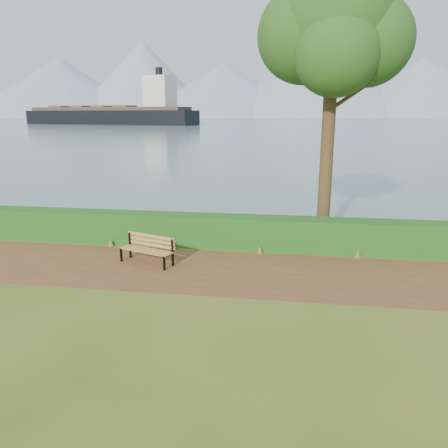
# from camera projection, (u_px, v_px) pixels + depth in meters

# --- Properties ---
(ground) EXTENTS (140.00, 140.00, 0.00)m
(ground) POSITION_uv_depth(u_px,v_px,m) (194.00, 274.00, 11.64)
(ground) COLOR #495819
(ground) RESTS_ON ground
(path) EXTENTS (40.00, 3.40, 0.01)m
(path) POSITION_uv_depth(u_px,v_px,m) (197.00, 270.00, 11.93)
(path) COLOR brown
(path) RESTS_ON ground
(hedge) EXTENTS (32.00, 0.85, 1.00)m
(hedge) POSITION_uv_depth(u_px,v_px,m) (211.00, 231.00, 14.01)
(hedge) COLOR #154413
(hedge) RESTS_ON ground
(water) EXTENTS (700.00, 510.00, 0.00)m
(water) POSITION_uv_depth(u_px,v_px,m) (289.00, 120.00, 260.64)
(water) COLOR #466571
(water) RESTS_ON ground
(mountains) EXTENTS (585.00, 190.00, 70.00)m
(mountains) POSITION_uv_depth(u_px,v_px,m) (281.00, 86.00, 395.02)
(mountains) COLOR #7B8CA4
(mountains) RESTS_ON ground
(bench) EXTENTS (1.69, 1.00, 0.82)m
(bench) POSITION_uv_depth(u_px,v_px,m) (148.00, 247.00, 12.37)
(bench) COLOR black
(bench) RESTS_ON ground
(tree) EXTENTS (4.66, 3.92, 8.96)m
(tree) POSITION_uv_depth(u_px,v_px,m) (334.00, 27.00, 13.05)
(tree) COLOR #392417
(tree) RESTS_ON ground
(cargo_ship) EXTENTS (70.12, 28.02, 21.13)m
(cargo_ship) POSITION_uv_depth(u_px,v_px,m) (114.00, 116.00, 159.56)
(cargo_ship) COLOR black
(cargo_ship) RESTS_ON ground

